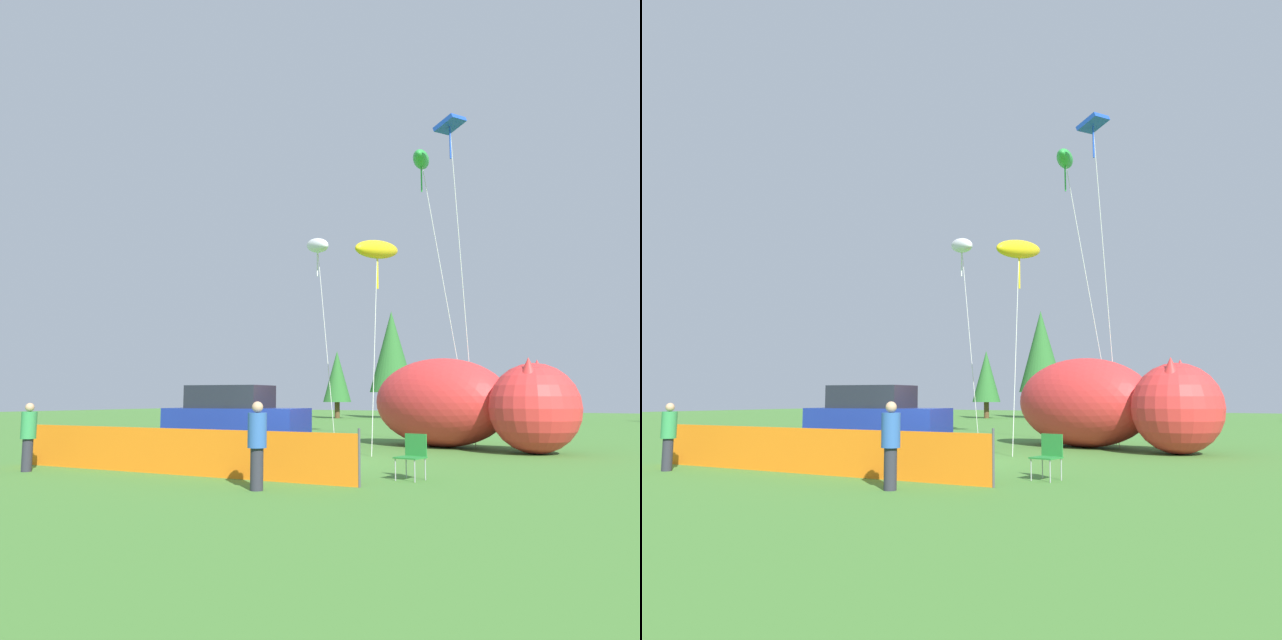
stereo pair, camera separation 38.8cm
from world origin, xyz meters
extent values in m
plane|color=#477F33|center=(0.00, 0.00, 0.00)|extent=(120.00, 120.00, 0.00)
cube|color=navy|center=(-2.60, 1.03, 0.82)|extent=(4.51, 2.37, 1.15)
cube|color=#1E232D|center=(-2.81, 1.00, 1.74)|extent=(2.58, 1.93, 0.69)
cylinder|color=black|center=(-1.42, 2.07, 0.29)|extent=(0.60, 0.33, 0.57)
cylinder|color=black|center=(-1.16, 0.40, 0.29)|extent=(0.60, 0.33, 0.57)
cylinder|color=black|center=(-4.05, 1.65, 0.29)|extent=(0.60, 0.33, 0.57)
cylinder|color=black|center=(-3.79, -0.01, 0.29)|extent=(0.60, 0.33, 0.57)
cube|color=#267F33|center=(4.20, -1.96, 0.47)|extent=(0.61, 0.61, 0.03)
cube|color=#267F33|center=(4.23, -1.71, 0.71)|extent=(0.51, 0.10, 0.48)
cylinder|color=#A5A5AD|center=(4.39, -2.22, 0.23)|extent=(0.02, 0.02, 0.47)
cylinder|color=#A5A5AD|center=(3.94, -2.16, 0.23)|extent=(0.02, 0.02, 0.47)
cylinder|color=#A5A5AD|center=(4.46, -1.77, 0.23)|extent=(0.02, 0.02, 0.47)
cylinder|color=#A5A5AD|center=(4.00, -1.70, 0.23)|extent=(0.02, 0.02, 0.47)
ellipsoid|color=red|center=(1.92, 6.83, 1.55)|extent=(6.14, 4.72, 3.10)
ellipsoid|color=yellow|center=(1.92, 6.83, 0.85)|extent=(4.04, 3.34, 1.39)
sphere|color=red|center=(5.35, 5.62, 1.39)|extent=(2.79, 2.79, 2.79)
cone|color=red|center=(5.35, 6.32, 2.51)|extent=(0.78, 0.78, 0.84)
cone|color=red|center=(5.35, 4.92, 2.51)|extent=(0.78, 0.78, 0.84)
cube|color=orange|center=(-0.99, -3.67, 0.51)|extent=(9.42, 0.54, 1.02)
cylinder|color=#4C4C51|center=(-5.70, -3.92, 0.56)|extent=(0.05, 0.05, 1.13)
cylinder|color=#4C4C51|center=(3.72, -3.41, 0.56)|extent=(0.05, 0.05, 1.13)
cylinder|color=#2D2D38|center=(-4.20, -4.92, 0.38)|extent=(0.24, 0.24, 0.76)
cylinder|color=#338C4C|center=(-4.20, -4.92, 1.07)|extent=(0.35, 0.35, 0.63)
sphere|color=tan|center=(-4.20, -4.92, 1.49)|extent=(0.21, 0.21, 0.21)
cylinder|color=#2D2D38|center=(2.21, -4.72, 0.39)|extent=(0.25, 0.25, 0.78)
cylinder|color=#2D59A5|center=(2.21, -4.72, 1.11)|extent=(0.36, 0.36, 0.65)
sphere|color=tan|center=(2.21, -4.72, 1.54)|extent=(0.21, 0.21, 0.21)
cylinder|color=silver|center=(2.81, 6.95, 5.81)|extent=(0.52, 0.47, 11.63)
cube|color=blue|center=(2.57, 6.73, 11.63)|extent=(1.13, 1.16, 0.54)
cylinder|color=blue|center=(2.57, 6.73, 10.93)|extent=(0.06, 0.06, 1.20)
cylinder|color=silver|center=(1.85, 8.04, 5.47)|extent=(1.58, 0.56, 10.94)
ellipsoid|color=green|center=(1.07, 7.77, 10.94)|extent=(1.10, 2.11, 0.84)
cylinder|color=green|center=(1.07, 7.77, 10.24)|extent=(0.06, 0.06, 1.20)
cylinder|color=silver|center=(1.13, 3.06, 3.25)|extent=(0.34, 1.30, 6.51)
ellipsoid|color=yellow|center=(0.98, 3.69, 6.51)|extent=(0.99, 2.52, 0.95)
cylinder|color=yellow|center=(0.98, 3.69, 5.81)|extent=(0.06, 0.06, 1.20)
cylinder|color=silver|center=(-2.78, 7.02, 3.98)|extent=(1.22, 0.77, 7.97)
ellipsoid|color=white|center=(-3.37, 7.39, 7.97)|extent=(1.98, 1.84, 1.09)
cylinder|color=white|center=(-3.37, 7.39, 7.27)|extent=(0.06, 0.06, 1.20)
cylinder|color=brown|center=(-15.17, 31.44, 0.66)|extent=(0.42, 0.42, 1.32)
cone|color=#2D6B2D|center=(-15.17, 31.44, 3.44)|extent=(2.33, 2.33, 4.24)
cylinder|color=brown|center=(-11.42, 34.24, 1.07)|extent=(0.69, 0.69, 2.14)
cone|color=#2D6B2D|center=(-11.42, 34.24, 5.57)|extent=(3.77, 3.77, 6.86)
camera|label=1|loc=(9.10, -14.51, 1.73)|focal=35.00mm
camera|label=2|loc=(9.43, -14.32, 1.73)|focal=35.00mm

